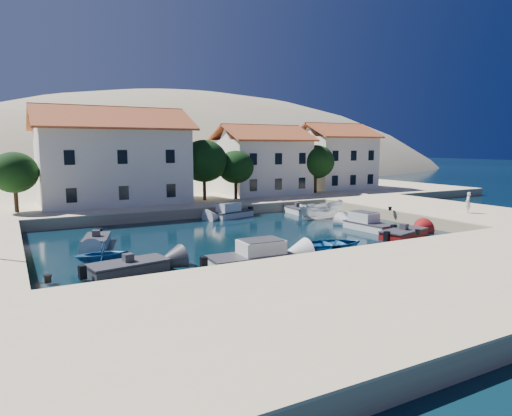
# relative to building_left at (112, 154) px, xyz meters

# --- Properties ---
(ground) EXTENTS (400.00, 400.00, 0.00)m
(ground) POSITION_rel_building_left_xyz_m (6.00, -28.00, -5.94)
(ground) COLOR black
(ground) RESTS_ON ground
(quay_south) EXTENTS (52.00, 12.00, 1.00)m
(quay_south) POSITION_rel_building_left_xyz_m (6.00, -34.00, -5.44)
(quay_south) COLOR beige
(quay_south) RESTS_ON ground
(quay_east) EXTENTS (11.00, 20.00, 1.00)m
(quay_east) POSITION_rel_building_left_xyz_m (26.50, -18.00, -5.44)
(quay_east) COLOR beige
(quay_east) RESTS_ON ground
(quay_north) EXTENTS (80.00, 36.00, 1.00)m
(quay_north) POSITION_rel_building_left_xyz_m (8.00, 10.00, -5.44)
(quay_north) COLOR beige
(quay_north) RESTS_ON ground
(hills) EXTENTS (254.00, 176.00, 99.00)m
(hills) POSITION_rel_building_left_xyz_m (26.64, 95.62, -29.34)
(hills) COLOR tan
(hills) RESTS_ON ground
(building_left) EXTENTS (14.70, 9.45, 9.70)m
(building_left) POSITION_rel_building_left_xyz_m (0.00, 0.00, 0.00)
(building_left) COLOR silver
(building_left) RESTS_ON quay_north
(building_mid) EXTENTS (10.50, 8.40, 8.30)m
(building_mid) POSITION_rel_building_left_xyz_m (18.00, 1.00, -0.71)
(building_mid) COLOR silver
(building_mid) RESTS_ON quay_north
(building_right) EXTENTS (9.45, 8.40, 8.80)m
(building_right) POSITION_rel_building_left_xyz_m (30.00, 2.00, -0.46)
(building_right) COLOR silver
(building_right) RESTS_ON quay_north
(trees) EXTENTS (37.30, 5.30, 6.45)m
(trees) POSITION_rel_building_left_xyz_m (10.51, -2.54, -1.10)
(trees) COLOR #382314
(trees) RESTS_ON quay_north
(bollards) EXTENTS (29.36, 9.56, 0.30)m
(bollards) POSITION_rel_building_left_xyz_m (8.80, -24.13, -4.79)
(bollards) COLOR black
(bollards) RESTS_ON ground
(motorboat_grey_sw) EXTENTS (4.39, 2.50, 1.25)m
(motorboat_grey_sw) POSITION_rel_building_left_xyz_m (-4.12, -23.75, -5.64)
(motorboat_grey_sw) COLOR #35343A
(motorboat_grey_sw) RESTS_ON ground
(cabin_cruiser_south) EXTENTS (4.93, 2.25, 1.60)m
(cabin_cruiser_south) POSITION_rel_building_left_xyz_m (2.42, -25.52, -5.46)
(cabin_cruiser_south) COLOR silver
(cabin_cruiser_south) RESTS_ON ground
(rowboat_south) EXTENTS (4.68, 3.65, 0.89)m
(rowboat_south) POSITION_rel_building_left_xyz_m (9.34, -24.30, -5.94)
(rowboat_south) COLOR #185086
(rowboat_south) RESTS_ON ground
(motorboat_red_se) EXTENTS (4.46, 2.87, 1.25)m
(motorboat_red_se) POSITION_rel_building_left_xyz_m (16.13, -24.01, -5.64)
(motorboat_red_se) COLOR maroon
(motorboat_red_se) RESTS_ON ground
(cabin_cruiser_east) EXTENTS (2.08, 4.42, 1.60)m
(cabin_cruiser_east) POSITION_rel_building_left_xyz_m (16.03, -20.38, -5.46)
(cabin_cruiser_east) COLOR silver
(cabin_cruiser_east) RESTS_ON ground
(boat_east) EXTENTS (4.88, 2.02, 1.86)m
(boat_east) POSITION_rel_building_left_xyz_m (16.10, -13.88, -5.94)
(boat_east) COLOR silver
(boat_east) RESTS_ON ground
(motorboat_white_ne) EXTENTS (2.14, 4.01, 1.25)m
(motorboat_white_ne) POSITION_rel_building_left_xyz_m (16.28, -9.57, -5.64)
(motorboat_white_ne) COLOR silver
(motorboat_white_ne) RESTS_ON ground
(rowboat_west) EXTENTS (3.17, 2.80, 1.55)m
(rowboat_west) POSITION_rel_building_left_xyz_m (-5.03, -21.21, -5.94)
(rowboat_west) COLOR #185086
(rowboat_west) RESTS_ON ground
(motorboat_white_west) EXTENTS (2.53, 3.91, 1.25)m
(motorboat_white_west) POSITION_rel_building_left_xyz_m (-4.43, -15.72, -5.64)
(motorboat_white_west) COLOR silver
(motorboat_white_west) RESTS_ON ground
(cabin_cruiser_north) EXTENTS (4.31, 2.70, 1.60)m
(cabin_cruiser_north) POSITION_rel_building_left_xyz_m (9.24, -9.00, -5.46)
(cabin_cruiser_north) COLOR silver
(cabin_cruiser_north) RESTS_ON ground
(pedestrian) EXTENTS (0.79, 0.77, 1.83)m
(pedestrian) POSITION_rel_building_left_xyz_m (25.45, -22.41, -4.02)
(pedestrian) COLOR beige
(pedestrian) RESTS_ON quay_east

